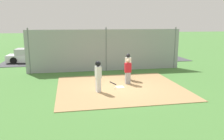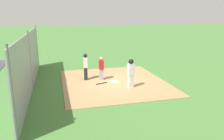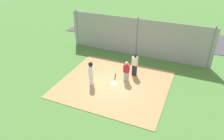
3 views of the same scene
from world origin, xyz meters
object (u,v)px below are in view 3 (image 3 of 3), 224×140
Objects in this scene: runner at (91,72)px; parked_car_red at (182,35)px; catcher at (126,71)px; home_plate at (114,84)px; baseball_bat at (115,77)px; baseball at (107,84)px; parked_car_silver at (126,26)px; parked_car_white at (96,23)px; umpire at (135,64)px.

runner reaches higher than parked_car_red.
runner is 11.44m from parked_car_red.
parked_car_red is (-2.54, -9.17, -0.20)m from catcher.
parked_car_red is at bearing 53.60° from runner.
baseball_bat is (0.26, -0.85, 0.02)m from home_plate.
catcher reaches higher than baseball.
runner is 2.29× the size of baseball_bat.
catcher is at bearing -136.66° from baseball.
baseball is at bearing -48.15° from catcher.
catcher reaches higher than baseball_bat.
runner is at bearing -90.35° from parked_car_silver.
runner is 1.42m from baseball.
baseball_bat is 10.93m from parked_car_white.
parked_car_silver reaches higher than baseball.
baseball_bat is 0.17× the size of parked_car_white.
parked_car_red and parked_car_white have the same top height.
baseball_bat is 9.63m from parked_car_red.
baseball_bat is at bearing 40.86° from runner.
catcher is at bearing -49.88° from parked_car_white.
parked_car_white is (3.63, 0.18, 0.00)m from parked_car_silver.
baseball is 10.74m from parked_car_red.
parked_car_white is at bearing -144.21° from catcher.
runner is at bearing -35.63° from umpire.
catcher is 0.89× the size of runner.
baseball_bat is 9.57m from parked_car_silver.
umpire is 23.30× the size of baseball.
baseball_bat is at bearing -103.28° from catcher.
catcher is at bearing -77.93° from parked_car_silver.
parked_car_red is (-2.28, -8.18, -0.32)m from umpire.
baseball_bat is at bearing -82.58° from parked_car_silver.
parked_car_silver is (5.93, -0.24, 0.00)m from parked_car_red.
runner is at bearing 125.58° from baseball_bat.
umpire is at bearing 77.68° from parked_car_red.
runner is (1.99, 1.33, 0.20)m from catcher.
catcher is 1.18m from baseball_bat.
baseball is 10.64m from parked_car_silver.
umpire is at bearing -123.40° from baseball.
umpire reaches higher than parked_car_silver.
runner is at bearing 69.84° from parked_car_red.
umpire is (-0.90, -1.65, 0.90)m from home_plate.
baseball_bat is (-1.10, -1.51, -0.95)m from runner.
umpire is at bearing -74.28° from parked_car_silver.
parked_car_white is (9.56, -0.06, 0.00)m from parked_car_red.
parked_car_white reaches higher than baseball.
baseball is at bearing -56.60° from parked_car_white.
umpire reaches higher than home_plate.
umpire is 1.66m from baseball_bat.
baseball_bat is at bearing -96.02° from baseball.
parked_car_silver is at bearing -147.77° from umpire.
baseball is (-0.98, -0.37, -0.95)m from runner.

